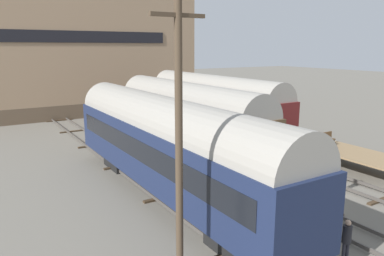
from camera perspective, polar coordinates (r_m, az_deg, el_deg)
ground_plane at (r=19.82m, az=12.53°, el=-10.47°), size 200.00×200.00×0.00m
track_left at (r=17.10m, az=0.99°, el=-13.46°), size 2.60×60.00×0.26m
track_middle at (r=19.77m, az=12.55°, el=-10.09°), size 2.60×60.00×0.26m
track_right at (r=23.07m, az=20.92°, el=-7.34°), size 2.60×60.00×0.26m
train_car_maroon at (r=31.14m, az=3.12°, el=3.91°), size 2.85×16.33×5.33m
train_car_navy at (r=18.59m, az=-3.99°, el=-2.09°), size 3.01×18.34×5.21m
train_car_brown at (r=25.75m, az=-0.89°, el=1.98°), size 3.04×15.72×5.24m
station_platform at (r=26.69m, az=19.97°, el=-2.71°), size 3.11×10.60×1.10m
bench at (r=26.39m, az=19.66°, el=-1.56°), size 1.40×0.40×0.91m
person_worker at (r=14.76m, az=22.50°, el=-15.14°), size 0.32×0.32×1.66m
utility_pole at (r=11.51m, az=-2.01°, el=-0.76°), size 1.80×0.24×9.61m
warehouse_building at (r=47.54m, az=-19.49°, el=11.87°), size 29.38×12.75×15.64m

